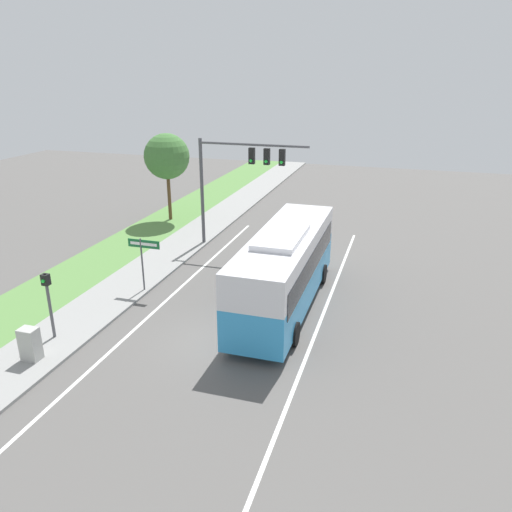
{
  "coord_description": "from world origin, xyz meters",
  "views": [
    {
      "loc": [
        6.53,
        -16.2,
        10.03
      ],
      "look_at": [
        0.13,
        4.61,
        1.89
      ],
      "focal_mm": 35.0,
      "sensor_mm": 36.0,
      "label": 1
    }
  ],
  "objects_px": {
    "signal_gantry": "(237,170)",
    "pedestrian_signal": "(48,295)",
    "bus": "(285,265)",
    "utility_cabinet": "(30,344)",
    "street_sign": "(143,254)"
  },
  "relations": [
    {
      "from": "signal_gantry",
      "to": "pedestrian_signal",
      "type": "bearing_deg",
      "value": -105.15
    },
    {
      "from": "signal_gantry",
      "to": "pedestrian_signal",
      "type": "height_order",
      "value": "signal_gantry"
    },
    {
      "from": "bus",
      "to": "utility_cabinet",
      "type": "relative_size",
      "value": 8.19
    },
    {
      "from": "signal_gantry",
      "to": "street_sign",
      "type": "relative_size",
      "value": 2.4
    },
    {
      "from": "street_sign",
      "to": "utility_cabinet",
      "type": "relative_size",
      "value": 2.17
    },
    {
      "from": "street_sign",
      "to": "utility_cabinet",
      "type": "height_order",
      "value": "street_sign"
    },
    {
      "from": "street_sign",
      "to": "utility_cabinet",
      "type": "xyz_separation_m",
      "value": [
        -0.94,
        -6.73,
        -1.21
      ]
    },
    {
      "from": "signal_gantry",
      "to": "street_sign",
      "type": "xyz_separation_m",
      "value": [
        -2.15,
        -7.4,
        -2.76
      ]
    },
    {
      "from": "pedestrian_signal",
      "to": "utility_cabinet",
      "type": "relative_size",
      "value": 2.25
    },
    {
      "from": "pedestrian_signal",
      "to": "street_sign",
      "type": "xyz_separation_m",
      "value": [
        1.24,
        5.12,
        0.02
      ]
    },
    {
      "from": "signal_gantry",
      "to": "utility_cabinet",
      "type": "relative_size",
      "value": 5.2
    },
    {
      "from": "signal_gantry",
      "to": "pedestrian_signal",
      "type": "distance_m",
      "value": 13.26
    },
    {
      "from": "utility_cabinet",
      "to": "pedestrian_signal",
      "type": "bearing_deg",
      "value": 100.48
    },
    {
      "from": "signal_gantry",
      "to": "street_sign",
      "type": "distance_m",
      "value": 8.18
    },
    {
      "from": "signal_gantry",
      "to": "bus",
      "type": "bearing_deg",
      "value": -56.61
    }
  ]
}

